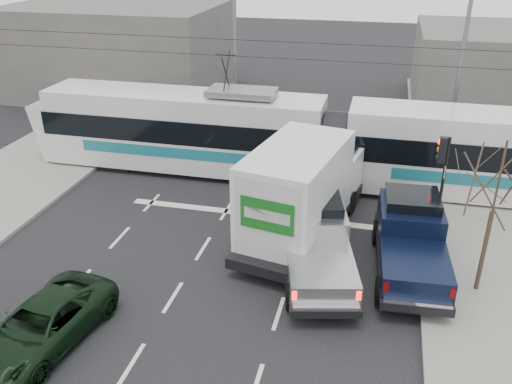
% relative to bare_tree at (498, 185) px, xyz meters
% --- Properties ---
extents(ground, '(120.00, 120.00, 0.00)m').
position_rel_bare_tree_xyz_m(ground, '(-7.60, -2.50, -3.79)').
color(ground, black).
rests_on(ground, ground).
extents(rails, '(60.00, 1.60, 0.03)m').
position_rel_bare_tree_xyz_m(rails, '(-7.60, 7.50, -3.78)').
color(rails, '#33302D').
rests_on(rails, ground).
extents(building_left, '(14.00, 10.00, 6.00)m').
position_rel_bare_tree_xyz_m(building_left, '(-21.60, 19.50, -0.79)').
color(building_left, '#67625E').
rests_on(building_left, ground).
extents(bare_tree, '(2.40, 2.40, 5.00)m').
position_rel_bare_tree_xyz_m(bare_tree, '(0.00, 0.00, 0.00)').
color(bare_tree, '#47382B').
rests_on(bare_tree, ground).
extents(traffic_signal, '(0.44, 0.44, 3.60)m').
position_rel_bare_tree_xyz_m(traffic_signal, '(-1.13, 4.00, -1.05)').
color(traffic_signal, black).
rests_on(traffic_signal, ground).
extents(street_lamp_near, '(2.38, 0.25, 9.00)m').
position_rel_bare_tree_xyz_m(street_lamp_near, '(-0.29, 11.50, 1.32)').
color(street_lamp_near, slate).
rests_on(street_lamp_near, ground).
extents(street_lamp_far, '(2.38, 0.25, 9.00)m').
position_rel_bare_tree_xyz_m(street_lamp_far, '(-11.79, 13.50, 1.32)').
color(street_lamp_far, slate).
rests_on(street_lamp_far, ground).
extents(catenary, '(60.00, 0.20, 7.00)m').
position_rel_bare_tree_xyz_m(catenary, '(-7.60, 7.50, 0.09)').
color(catenary, black).
rests_on(catenary, ground).
extents(tram, '(27.26, 2.80, 5.56)m').
position_rel_bare_tree_xyz_m(tram, '(-5.40, 7.33, -1.82)').
color(tram, silver).
rests_on(tram, ground).
extents(silver_pickup, '(3.38, 6.38, 2.21)m').
position_rel_bare_tree_xyz_m(silver_pickup, '(-5.20, 0.34, -2.70)').
color(silver_pickup, black).
rests_on(silver_pickup, ground).
extents(box_truck, '(4.03, 7.92, 3.78)m').
position_rel_bare_tree_xyz_m(box_truck, '(-5.99, 2.23, -1.93)').
color(box_truck, black).
rests_on(box_truck, ground).
extents(navy_pickup, '(2.52, 5.84, 2.41)m').
position_rel_bare_tree_xyz_m(navy_pickup, '(-2.12, 0.97, -2.60)').
color(navy_pickup, black).
rests_on(navy_pickup, ground).
extents(green_car, '(2.79, 4.88, 1.28)m').
position_rel_bare_tree_xyz_m(green_car, '(-11.98, -5.29, -3.15)').
color(green_car, black).
rests_on(green_car, ground).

